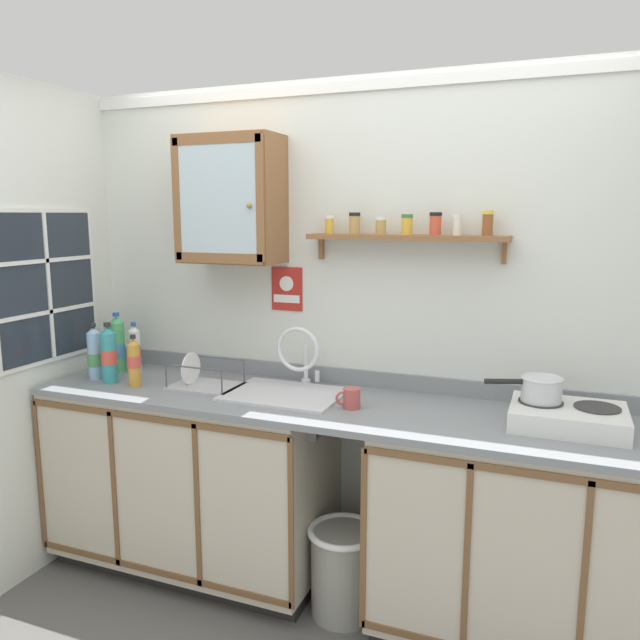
% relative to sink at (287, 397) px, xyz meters
% --- Properties ---
extents(back_wall, '(3.55, 0.07, 2.41)m').
position_rel_sink_xyz_m(back_wall, '(0.26, 0.30, 0.28)').
color(back_wall, silver).
rests_on(back_wall, ground).
extents(lower_cabinet_run, '(1.40, 0.64, 0.92)m').
position_rel_sink_xyz_m(lower_cabinet_run, '(-0.51, -0.04, -0.47)').
color(lower_cabinet_run, black).
rests_on(lower_cabinet_run, ground).
extents(lower_cabinet_run_right, '(1.25, 0.64, 0.92)m').
position_rel_sink_xyz_m(lower_cabinet_run_right, '(1.11, -0.04, -0.47)').
color(lower_cabinet_run_right, black).
rests_on(lower_cabinet_run_right, ground).
extents(countertop, '(2.91, 0.66, 0.03)m').
position_rel_sink_xyz_m(countertop, '(0.26, -0.04, 0.00)').
color(countertop, gray).
rests_on(countertop, lower_cabinet_run).
extents(backsplash, '(2.91, 0.02, 0.08)m').
position_rel_sink_xyz_m(backsplash, '(0.26, 0.26, 0.06)').
color(backsplash, gray).
rests_on(backsplash, countertop).
extents(sink, '(0.53, 0.44, 0.44)m').
position_rel_sink_xyz_m(sink, '(0.00, 0.00, 0.00)').
color(sink, silver).
rests_on(sink, countertop).
extents(hot_plate_stove, '(0.44, 0.34, 0.09)m').
position_rel_sink_xyz_m(hot_plate_stove, '(1.23, -0.01, 0.06)').
color(hot_plate_stove, silver).
rests_on(hot_plate_stove, countertop).
extents(saucepan, '(0.30, 0.17, 0.10)m').
position_rel_sink_xyz_m(saucepan, '(1.12, 0.02, 0.16)').
color(saucepan, silver).
rests_on(saucepan, hot_plate_stove).
extents(bottle_detergent_teal_0, '(0.08, 0.08, 0.31)m').
position_rel_sink_xyz_m(bottle_detergent_teal_0, '(-0.91, -0.14, 0.16)').
color(bottle_detergent_teal_0, teal).
rests_on(bottle_detergent_teal_0, countertop).
extents(bottle_juice_amber_1, '(0.06, 0.06, 0.26)m').
position_rel_sink_xyz_m(bottle_juice_amber_1, '(-0.75, -0.14, 0.14)').
color(bottle_juice_amber_1, gold).
rests_on(bottle_juice_amber_1, countertop).
extents(bottle_water_blue_2, '(0.07, 0.07, 0.29)m').
position_rel_sink_xyz_m(bottle_water_blue_2, '(-1.02, -0.11, 0.15)').
color(bottle_water_blue_2, '#8CB7E0').
rests_on(bottle_water_blue_2, countertop).
extents(bottle_soda_green_3, '(0.08, 0.08, 0.32)m').
position_rel_sink_xyz_m(bottle_soda_green_3, '(-1.02, 0.06, 0.16)').
color(bottle_soda_green_3, '#4CB266').
rests_on(bottle_soda_green_3, countertop).
extents(bottle_opaque_white_4, '(0.06, 0.06, 0.27)m').
position_rel_sink_xyz_m(bottle_opaque_white_4, '(-0.92, 0.07, 0.14)').
color(bottle_opaque_white_4, white).
rests_on(bottle_opaque_white_4, countertop).
extents(dish_rack, '(0.33, 0.24, 0.17)m').
position_rel_sink_xyz_m(dish_rack, '(-0.43, -0.04, 0.04)').
color(dish_rack, '#B2B2B7').
rests_on(dish_rack, countertop).
extents(mug, '(0.10, 0.09, 0.09)m').
position_rel_sink_xyz_m(mug, '(0.35, -0.09, 0.06)').
color(mug, '#B24C47').
rests_on(mug, countertop).
extents(wall_cabinet, '(0.50, 0.29, 0.61)m').
position_rel_sink_xyz_m(wall_cabinet, '(-0.35, 0.14, 0.92)').
color(wall_cabinet, brown).
extents(spice_shelf, '(0.92, 0.14, 0.23)m').
position_rel_sink_xyz_m(spice_shelf, '(0.51, 0.20, 0.76)').
color(spice_shelf, brown).
extents(warning_sign, '(0.17, 0.01, 0.22)m').
position_rel_sink_xyz_m(warning_sign, '(-0.12, 0.27, 0.48)').
color(warning_sign, '#B2261E').
extents(window, '(0.03, 0.65, 0.76)m').
position_rel_sink_xyz_m(window, '(-1.21, -0.21, 0.50)').
color(window, '#262D38').
extents(trash_bin, '(0.32, 0.32, 0.41)m').
position_rel_sink_xyz_m(trash_bin, '(0.34, -0.15, -0.72)').
color(trash_bin, gray).
rests_on(trash_bin, ground).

